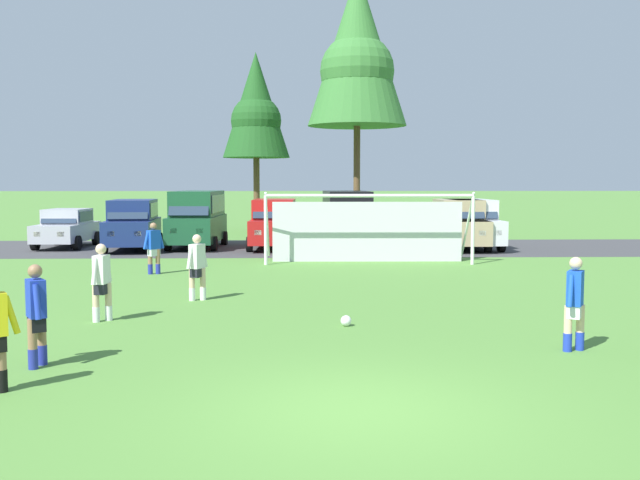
{
  "coord_description": "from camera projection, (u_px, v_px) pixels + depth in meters",
  "views": [
    {
      "loc": [
        -0.76,
        -8.99,
        2.93
      ],
      "look_at": [
        -0.22,
        9.22,
        1.45
      ],
      "focal_mm": 40.26,
      "sensor_mm": 36.0,
      "label": 1
    }
  ],
  "objects": [
    {
      "name": "parking_lot_strip",
      "position": [
        316.0,
        248.0,
        31.8
      ],
      "size": [
        52.0,
        8.4,
        0.01
      ],
      "primitive_type": "cube",
      "color": "#3D3D3F",
      "rests_on": "ground"
    },
    {
      "name": "parked_car_slot_right",
      "position": [
        458.0,
        224.0,
        31.09
      ],
      "size": [
        2.24,
        4.65,
        2.16
      ],
      "color": "tan",
      "rests_on": "ground"
    },
    {
      "name": "parked_car_slot_center",
      "position": [
        274.0,
        223.0,
        31.34
      ],
      "size": [
        2.24,
        4.65,
        2.16
      ],
      "color": "red",
      "rests_on": "ground"
    },
    {
      "name": "ground_plane",
      "position": [
        321.0,
        269.0,
        24.16
      ],
      "size": [
        400.0,
        400.0,
        0.0
      ],
      "primitive_type": "plane",
      "color": "#518438"
    },
    {
      "name": "parked_car_slot_far_left",
      "position": [
        67.0,
        228.0,
        31.91
      ],
      "size": [
        2.14,
        4.26,
        1.72
      ],
      "color": "#B2B2BC",
      "rests_on": "ground"
    },
    {
      "name": "player_defender_far",
      "position": [
        154.0,
        248.0,
        22.72
      ],
      "size": [
        0.63,
        0.54,
        1.64
      ],
      "color": "#936B4C",
      "rests_on": "ground"
    },
    {
      "name": "parked_car_slot_center_right",
      "position": [
        347.0,
        218.0,
        31.33
      ],
      "size": [
        2.34,
        4.87,
        2.52
      ],
      "color": "black",
      "rests_on": "ground"
    },
    {
      "name": "player_striker_near",
      "position": [
        575.0,
        304.0,
        12.39
      ],
      "size": [
        0.51,
        0.64,
        1.64
      ],
      "color": "beige",
      "rests_on": "ground"
    },
    {
      "name": "parked_car_slot_far_right",
      "position": [
        469.0,
        223.0,
        31.22
      ],
      "size": [
        2.29,
        4.68,
        2.16
      ],
      "color": "silver",
      "rests_on": "ground"
    },
    {
      "name": "player_midfield_center",
      "position": [
        102.0,
        282.0,
        15.03
      ],
      "size": [
        0.37,
        0.72,
        1.64
      ],
      "color": "beige",
      "rests_on": "ground"
    },
    {
      "name": "player_winger_left",
      "position": [
        36.0,
        316.0,
        11.31
      ],
      "size": [
        0.41,
        0.71,
        1.64
      ],
      "color": "#936B4C",
      "rests_on": "ground"
    },
    {
      "name": "parked_car_slot_center_left",
      "position": [
        197.0,
        218.0,
        31.76
      ],
      "size": [
        2.35,
        4.88,
        2.52
      ],
      "color": "#194C2D",
      "rests_on": "ground"
    },
    {
      "name": "soccer_ball",
      "position": [
        346.0,
        321.0,
        14.57
      ],
      "size": [
        0.22,
        0.22,
        0.22
      ],
      "color": "white",
      "rests_on": "ground"
    },
    {
      "name": "player_trailing_back",
      "position": [
        197.0,
        267.0,
        17.68
      ],
      "size": [
        0.48,
        0.66,
        1.64
      ],
      "color": "beige",
      "rests_on": "ground"
    },
    {
      "name": "parked_car_slot_left",
      "position": [
        133.0,
        224.0,
        30.72
      ],
      "size": [
        2.41,
        4.74,
        2.16
      ],
      "color": "navy",
      "rests_on": "ground"
    },
    {
      "name": "tree_left_edge",
      "position": [
        256.0,
        109.0,
        41.47
      ],
      "size": [
        3.89,
        3.89,
        10.38
      ],
      "color": "brown",
      "rests_on": "ground"
    },
    {
      "name": "soccer_goal",
      "position": [
        368.0,
        227.0,
        26.05
      ],
      "size": [
        7.46,
        2.08,
        2.57
      ],
      "color": "white",
      "rests_on": "ground"
    },
    {
      "name": "tree_mid_left",
      "position": [
        357.0,
        53.0,
        38.5
      ],
      "size": [
        5.35,
        5.35,
        14.26
      ],
      "color": "brown",
      "rests_on": "ground"
    }
  ]
}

